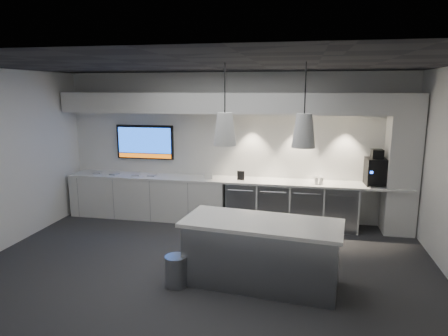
% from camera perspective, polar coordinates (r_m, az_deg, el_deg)
% --- Properties ---
extents(floor, '(7.00, 7.00, 0.00)m').
position_cam_1_polar(floor, '(6.26, -2.77, -14.01)').
color(floor, '#2B2B2D').
rests_on(floor, ground).
extents(ceiling, '(7.00, 7.00, 0.00)m').
position_cam_1_polar(ceiling, '(5.68, -3.06, 14.55)').
color(ceiling, black).
rests_on(ceiling, wall_back).
extents(wall_back, '(7.00, 0.00, 7.00)m').
position_cam_1_polar(wall_back, '(8.20, 1.34, 3.02)').
color(wall_back, white).
rests_on(wall_back, floor).
extents(wall_front, '(7.00, 0.00, 7.00)m').
position_cam_1_polar(wall_front, '(3.50, -13.00, -8.58)').
color(wall_front, white).
rests_on(wall_front, floor).
extents(back_counter, '(6.80, 0.65, 0.04)m').
position_cam_1_polar(back_counter, '(8.00, 0.92, -1.71)').
color(back_counter, white).
rests_on(back_counter, left_base_cabinets).
extents(left_base_cabinets, '(3.30, 0.63, 0.86)m').
position_cam_1_polar(left_base_cabinets, '(8.58, -10.69, -4.10)').
color(left_base_cabinets, silver).
rests_on(left_base_cabinets, floor).
extents(fridge_unit_a, '(0.60, 0.61, 0.85)m').
position_cam_1_polar(fridge_unit_a, '(8.07, 2.66, -4.93)').
color(fridge_unit_a, gray).
rests_on(fridge_unit_a, floor).
extents(fridge_unit_b, '(0.60, 0.61, 0.85)m').
position_cam_1_polar(fridge_unit_b, '(8.01, 7.14, -5.14)').
color(fridge_unit_b, gray).
rests_on(fridge_unit_b, floor).
extents(fridge_unit_c, '(0.60, 0.61, 0.85)m').
position_cam_1_polar(fridge_unit_c, '(7.99, 11.67, -5.33)').
color(fridge_unit_c, gray).
rests_on(fridge_unit_c, floor).
extents(fridge_unit_d, '(0.60, 0.61, 0.85)m').
position_cam_1_polar(fridge_unit_d, '(8.03, 16.19, -5.47)').
color(fridge_unit_d, gray).
rests_on(fridge_unit_d, floor).
extents(backsplash, '(4.60, 0.03, 1.30)m').
position_cam_1_polar(backsplash, '(8.05, 9.77, 3.07)').
color(backsplash, silver).
rests_on(backsplash, wall_back).
extents(soffit, '(6.90, 0.60, 0.40)m').
position_cam_1_polar(soffit, '(7.82, 0.99, 9.25)').
color(soffit, silver).
rests_on(soffit, wall_back).
extents(column, '(0.55, 0.55, 2.60)m').
position_cam_1_polar(column, '(8.02, 24.07, 0.41)').
color(column, silver).
rests_on(column, floor).
extents(wall_tv, '(1.25, 0.07, 0.72)m').
position_cam_1_polar(wall_tv, '(8.67, -11.22, 3.65)').
color(wall_tv, black).
rests_on(wall_tv, wall_back).
extents(island, '(2.24, 1.17, 0.91)m').
position_cam_1_polar(island, '(5.63, 5.33, -11.94)').
color(island, gray).
rests_on(island, floor).
extents(bin, '(0.40, 0.40, 0.43)m').
position_cam_1_polar(bin, '(5.69, -6.85, -14.40)').
color(bin, gray).
rests_on(bin, floor).
extents(coffee_machine, '(0.39, 0.55, 0.67)m').
position_cam_1_polar(coffee_machine, '(7.96, 20.89, -0.34)').
color(coffee_machine, black).
rests_on(coffee_machine, back_counter).
extents(sign_black, '(0.14, 0.03, 0.18)m').
position_cam_1_polar(sign_black, '(7.89, 2.41, -1.08)').
color(sign_black, black).
rests_on(sign_black, back_counter).
extents(sign_white, '(0.18, 0.04, 0.14)m').
position_cam_1_polar(sign_white, '(7.95, -2.24, -1.12)').
color(sign_white, white).
rests_on(sign_white, back_counter).
extents(cup_cluster, '(0.17, 0.17, 0.14)m').
position_cam_1_polar(cup_cluster, '(7.77, 13.39, -1.71)').
color(cup_cluster, silver).
rests_on(cup_cluster, back_counter).
extents(tray_a, '(0.20, 0.20, 0.02)m').
position_cam_1_polar(tray_a, '(8.93, -17.67, -0.66)').
color(tray_a, '#A3A3A3').
rests_on(tray_a, back_counter).
extents(tray_b, '(0.20, 0.20, 0.02)m').
position_cam_1_polar(tray_b, '(8.70, -15.41, -0.84)').
color(tray_b, '#A3A3A3').
rests_on(tray_b, back_counter).
extents(tray_c, '(0.19, 0.19, 0.02)m').
position_cam_1_polar(tray_c, '(8.49, -12.48, -0.99)').
color(tray_c, '#A3A3A3').
rests_on(tray_c, back_counter).
extents(tray_d, '(0.16, 0.16, 0.02)m').
position_cam_1_polar(tray_d, '(8.40, -10.24, -1.04)').
color(tray_d, '#A3A3A3').
rests_on(tray_d, back_counter).
extents(pendant_left, '(0.30, 0.30, 1.13)m').
position_cam_1_polar(pendant_left, '(5.28, 0.12, 5.61)').
color(pendant_left, silver).
rests_on(pendant_left, ceiling).
extents(pendant_right, '(0.30, 0.30, 1.13)m').
position_cam_1_polar(pendant_right, '(5.18, 11.33, 5.29)').
color(pendant_right, silver).
rests_on(pendant_right, ceiling).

